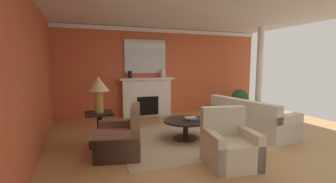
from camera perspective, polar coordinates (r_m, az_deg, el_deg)
name	(u,v)px	position (r m, az deg, el deg)	size (l,w,h in m)	color
ground_plane	(206,139)	(5.54, 9.08, -11.31)	(8.78, 8.78, 0.00)	tan
wall_fireplace	(161,72)	(8.05, -1.60, 4.81)	(7.35, 0.12, 2.87)	#C65633
wall_window	(32,79)	(4.93, -30.03, 2.66)	(0.12, 6.56, 2.87)	#C65633
ceiling_panel	(201,10)	(5.66, 8.06, 18.85)	(7.35, 6.56, 0.06)	white
crown_moulding	(162,31)	(8.04, -1.44, 14.48)	(7.35, 0.08, 0.12)	white
area_rug	(186,139)	(5.49, 4.25, -11.34)	(3.08, 2.59, 0.01)	tan
fireplace	(147,98)	(7.75, -5.14, -1.57)	(1.80, 0.35, 1.25)	white
mantel_mirror	(145,56)	(7.79, -5.49, 8.43)	(1.37, 0.04, 1.08)	silver
sofa	(250,121)	(6.26, 19.18, -6.66)	(1.18, 2.20, 0.85)	beige
armchair_near_window	(121,140)	(4.54, -11.33, -11.40)	(0.97, 0.97, 0.95)	brown
armchair_facing_fireplace	(229,147)	(4.24, 14.60, -12.81)	(0.92, 0.92, 0.95)	#C1B293
coffee_table	(186,125)	(5.40, 4.28, -8.02)	(1.00, 1.00, 0.45)	black
side_table	(100,127)	(5.19, -16.19, -8.13)	(0.56, 0.56, 0.70)	black
table_lamp	(98,87)	(5.05, -16.50, 0.96)	(0.44, 0.44, 0.75)	#B28E38
vase_mantel_left	(130,75)	(7.50, -9.16, 4.07)	(0.12, 0.12, 0.23)	black
vase_mantel_right	(163,73)	(7.80, -1.20, 4.39)	(0.16, 0.16, 0.27)	beige
book_red_cover	(194,120)	(5.29, 6.37, -6.84)	(0.24, 0.16, 0.04)	navy
book_art_folio	(190,118)	(5.35, 5.43, -6.31)	(0.26, 0.14, 0.03)	tan
potted_plant	(240,99)	(8.59, 16.97, -1.69)	(0.56, 0.56, 0.83)	#333333
column_white	(259,72)	(8.29, 21.22, 4.41)	(0.20, 0.20, 2.87)	white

